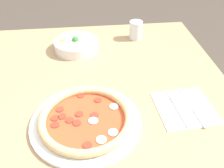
{
  "coord_description": "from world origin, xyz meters",
  "views": [
    {
      "loc": [
        -0.04,
        -0.74,
        1.37
      ],
      "look_at": [
        0.04,
        -0.01,
        0.8
      ],
      "focal_mm": 40.0,
      "sensor_mm": 36.0,
      "label": 1
    }
  ],
  "objects_px": {
    "pizza": "(86,120)",
    "bowl": "(76,44)",
    "knife": "(193,108)",
    "glass": "(136,30)",
    "fork": "(177,108)"
  },
  "relations": [
    {
      "from": "pizza",
      "to": "fork",
      "type": "bearing_deg",
      "value": 5.71
    },
    {
      "from": "fork",
      "to": "knife",
      "type": "distance_m",
      "value": 0.05
    },
    {
      "from": "pizza",
      "to": "glass",
      "type": "bearing_deg",
      "value": 64.51
    },
    {
      "from": "bowl",
      "to": "fork",
      "type": "height_order",
      "value": "bowl"
    },
    {
      "from": "pizza",
      "to": "bowl",
      "type": "distance_m",
      "value": 0.48
    },
    {
      "from": "pizza",
      "to": "glass",
      "type": "relative_size",
      "value": 3.92
    },
    {
      "from": "fork",
      "to": "glass",
      "type": "relative_size",
      "value": 2.05
    },
    {
      "from": "knife",
      "to": "glass",
      "type": "relative_size",
      "value": 2.22
    },
    {
      "from": "pizza",
      "to": "fork",
      "type": "xyz_separation_m",
      "value": [
        0.31,
        0.03,
        -0.01
      ]
    },
    {
      "from": "pizza",
      "to": "bowl",
      "type": "height_order",
      "value": "bowl"
    },
    {
      "from": "pizza",
      "to": "bowl",
      "type": "xyz_separation_m",
      "value": [
        -0.03,
        0.48,
        0.01
      ]
    },
    {
      "from": "pizza",
      "to": "knife",
      "type": "relative_size",
      "value": 1.76
    },
    {
      "from": "bowl",
      "to": "pizza",
      "type": "bearing_deg",
      "value": -86.16
    },
    {
      "from": "fork",
      "to": "glass",
      "type": "height_order",
      "value": "glass"
    },
    {
      "from": "knife",
      "to": "fork",
      "type": "bearing_deg",
      "value": 78.23
    }
  ]
}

